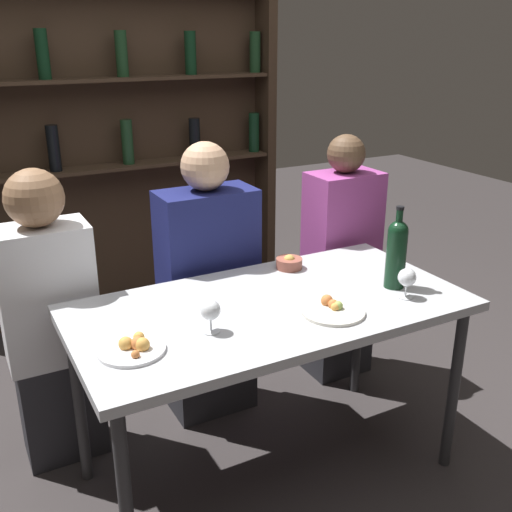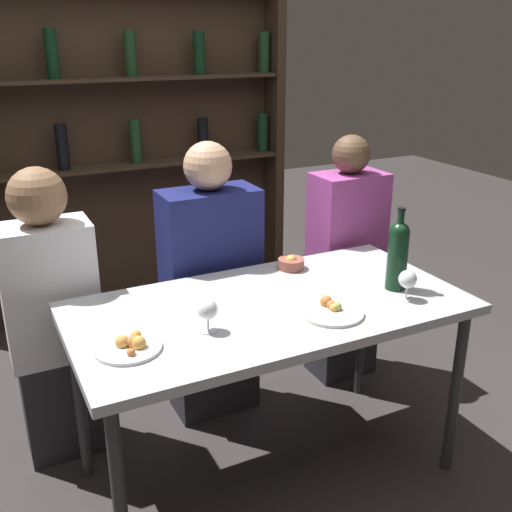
# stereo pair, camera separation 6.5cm
# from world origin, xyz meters

# --- Properties ---
(ground_plane) EXTENTS (10.00, 10.00, 0.00)m
(ground_plane) POSITION_xyz_m (0.00, 0.00, 0.00)
(ground_plane) COLOR #332D2D
(dining_table) EXTENTS (1.45, 0.74, 0.75)m
(dining_table) POSITION_xyz_m (0.00, 0.00, 0.69)
(dining_table) COLOR #B7BABF
(dining_table) RESTS_ON ground_plane
(wine_rack_wall) EXTENTS (1.91, 0.21, 2.20)m
(wine_rack_wall) POSITION_xyz_m (-0.00, 1.76, 1.14)
(wine_rack_wall) COLOR #38281C
(wine_rack_wall) RESTS_ON ground_plane
(wine_bottle) EXTENTS (0.08, 0.08, 0.33)m
(wine_bottle) POSITION_xyz_m (0.50, -0.09, 0.90)
(wine_bottle) COLOR black
(wine_bottle) RESTS_ON dining_table
(wine_glass_0) EXTENTS (0.07, 0.07, 0.11)m
(wine_glass_0) POSITION_xyz_m (-0.28, -0.10, 0.83)
(wine_glass_0) COLOR silver
(wine_glass_0) RESTS_ON dining_table
(wine_glass_1) EXTENTS (0.07, 0.07, 0.12)m
(wine_glass_1) POSITION_xyz_m (0.47, -0.19, 0.83)
(wine_glass_1) COLOR silver
(wine_glass_1) RESTS_ON dining_table
(food_plate_0) EXTENTS (0.21, 0.21, 0.05)m
(food_plate_0) POSITION_xyz_m (-0.55, -0.10, 0.77)
(food_plate_0) COLOR white
(food_plate_0) RESTS_ON dining_table
(food_plate_1) EXTENTS (0.23, 0.23, 0.05)m
(food_plate_1) POSITION_xyz_m (0.16, -0.17, 0.76)
(food_plate_1) COLOR silver
(food_plate_1) RESTS_ON dining_table
(snack_bowl) EXTENTS (0.11, 0.11, 0.06)m
(snack_bowl) POSITION_xyz_m (0.24, 0.27, 0.78)
(snack_bowl) COLOR #995142
(snack_bowl) RESTS_ON dining_table
(seated_person_left) EXTENTS (0.36, 0.22, 1.23)m
(seated_person_left) POSITION_xyz_m (-0.70, 0.53, 0.59)
(seated_person_left) COLOR #26262B
(seated_person_left) RESTS_ON ground_plane
(seated_person_center) EXTENTS (0.42, 0.22, 1.27)m
(seated_person_center) POSITION_xyz_m (-0.02, 0.53, 0.60)
(seated_person_center) COLOR #26262B
(seated_person_center) RESTS_ON ground_plane
(seated_person_right) EXTENTS (0.34, 0.22, 1.25)m
(seated_person_right) POSITION_xyz_m (0.70, 0.53, 0.59)
(seated_person_right) COLOR #26262B
(seated_person_right) RESTS_ON ground_plane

